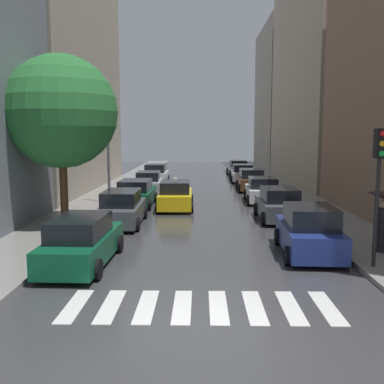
# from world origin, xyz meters

# --- Properties ---
(ground_plane) EXTENTS (28.00, 72.00, 0.04)m
(ground_plane) POSITION_xyz_m (0.00, 24.00, -0.02)
(ground_plane) COLOR #38383B
(sidewalk_left) EXTENTS (3.00, 72.00, 0.15)m
(sidewalk_left) POSITION_xyz_m (-6.50, 24.00, 0.07)
(sidewalk_left) COLOR gray
(sidewalk_left) RESTS_ON ground
(sidewalk_right) EXTENTS (3.00, 72.00, 0.15)m
(sidewalk_right) POSITION_xyz_m (6.50, 24.00, 0.07)
(sidewalk_right) COLOR gray
(sidewalk_right) RESTS_ON ground
(crosswalk_stripes) EXTENTS (6.75, 2.20, 0.01)m
(crosswalk_stripes) POSITION_xyz_m (0.00, 1.33, 0.01)
(crosswalk_stripes) COLOR silver
(crosswalk_stripes) RESTS_ON ground
(building_left_mid) EXTENTS (6.00, 20.24, 22.60)m
(building_left_mid) POSITION_xyz_m (-11.00, 25.13, 11.30)
(building_left_mid) COLOR #9E9384
(building_left_mid) RESTS_ON ground
(building_right_mid) EXTENTS (6.00, 19.93, 20.09)m
(building_right_mid) POSITION_xyz_m (11.00, 30.97, 10.04)
(building_right_mid) COLOR #B2A38C
(building_right_mid) RESTS_ON ground
(building_right_far) EXTENTS (6.00, 15.22, 17.93)m
(building_right_far) POSITION_xyz_m (11.00, 49.29, 8.96)
(building_right_far) COLOR #9E9384
(building_right_far) RESTS_ON ground
(parked_car_left_nearest) EXTENTS (2.07, 4.76, 1.65)m
(parked_car_left_nearest) POSITION_xyz_m (-3.88, 4.83, 0.77)
(parked_car_left_nearest) COLOR #0C4C2D
(parked_car_left_nearest) RESTS_ON ground
(parked_car_left_second) EXTENTS (2.05, 4.58, 1.66)m
(parked_car_left_second) POSITION_xyz_m (-3.72, 11.35, 0.78)
(parked_car_left_second) COLOR #474C51
(parked_car_left_second) RESTS_ON ground
(parked_car_left_third) EXTENTS (2.21, 4.62, 1.60)m
(parked_car_left_third) POSITION_xyz_m (-3.86, 16.80, 0.75)
(parked_car_left_third) COLOR #0C4C2D
(parked_car_left_third) RESTS_ON ground
(parked_car_left_fourth) EXTENTS (2.10, 4.15, 1.62)m
(parked_car_left_fourth) POSITION_xyz_m (-3.75, 22.54, 0.76)
(parked_car_left_fourth) COLOR #B2B7BF
(parked_car_left_fourth) RESTS_ON ground
(parked_car_left_fifth) EXTENTS (2.13, 4.23, 1.75)m
(parked_car_left_fifth) POSITION_xyz_m (-3.84, 28.70, 0.81)
(parked_car_left_fifth) COLOR silver
(parked_car_left_fifth) RESTS_ON ground
(parked_car_right_nearest) EXTENTS (2.22, 4.24, 1.79)m
(parked_car_right_nearest) POSITION_xyz_m (3.87, 6.20, 0.83)
(parked_car_right_nearest) COLOR navy
(parked_car_right_nearest) RESTS_ON ground
(parked_car_right_second) EXTENTS (2.10, 4.16, 1.65)m
(parked_car_right_second) POSITION_xyz_m (3.94, 12.66, 0.77)
(parked_car_right_second) COLOR #474C51
(parked_car_right_second) RESTS_ON ground
(parked_car_right_third) EXTENTS (2.22, 4.17, 1.59)m
(parked_car_right_third) POSITION_xyz_m (3.93, 18.52, 0.75)
(parked_car_right_third) COLOR silver
(parked_car_right_third) RESTS_ON ground
(parked_car_right_fourth) EXTENTS (2.15, 4.22, 1.67)m
(parked_car_right_fourth) POSITION_xyz_m (3.89, 24.41, 0.78)
(parked_car_right_fourth) COLOR brown
(parked_car_right_fourth) RESTS_ON ground
(parked_car_right_fifth) EXTENTS (2.24, 4.42, 1.58)m
(parked_car_right_fifth) POSITION_xyz_m (3.84, 30.89, 0.75)
(parked_car_right_fifth) COLOR silver
(parked_car_right_fifth) RESTS_ON ground
(parked_car_right_sixth) EXTENTS (2.22, 4.19, 1.56)m
(parked_car_right_sixth) POSITION_xyz_m (3.99, 37.47, 0.74)
(parked_car_right_sixth) COLOR #B2B7BF
(parked_car_right_sixth) RESTS_ON ground
(taxi_midroad) EXTENTS (2.14, 4.46, 1.81)m
(taxi_midroad) POSITION_xyz_m (-1.44, 15.96, 0.76)
(taxi_midroad) COLOR yellow
(taxi_midroad) RESTS_ON ground
(pedestrian_foreground) EXTENTS (1.07, 1.07, 2.10)m
(pedestrian_foreground) POSITION_xyz_m (6.37, 6.07, 1.70)
(pedestrian_foreground) COLOR black
(pedestrian_foreground) RESTS_ON sidewalk_right
(street_tree_left) EXTENTS (5.10, 5.10, 7.69)m
(street_tree_left) POSITION_xyz_m (-6.29, 10.80, 5.28)
(street_tree_left) COLOR #513823
(street_tree_left) RESTS_ON sidewalk_left
(traffic_light_right_corner) EXTENTS (0.30, 0.42, 4.30)m
(traffic_light_right_corner) POSITION_xyz_m (5.45, 4.32, 3.29)
(traffic_light_right_corner) COLOR black
(traffic_light_right_corner) RESTS_ON sidewalk_right
(lamp_post_left) EXTENTS (0.60, 0.28, 6.77)m
(lamp_post_left) POSITION_xyz_m (-5.55, 17.29, 4.07)
(lamp_post_left) COLOR #595B60
(lamp_post_left) RESTS_ON sidewalk_left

